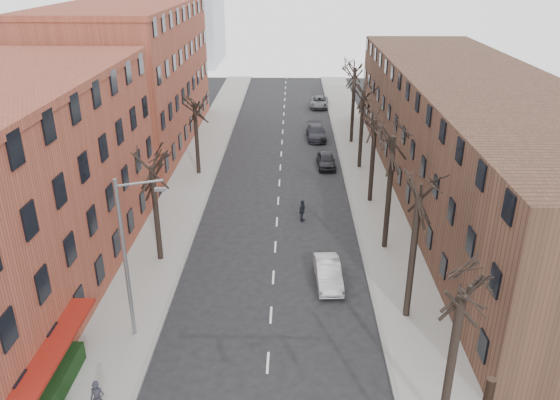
# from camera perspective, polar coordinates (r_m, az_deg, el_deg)

# --- Properties ---
(sidewalk_left) EXTENTS (4.00, 90.00, 0.15)m
(sidewalk_left) POSITION_cam_1_polar(r_m,az_deg,el_deg) (52.71, -8.73, 3.16)
(sidewalk_left) COLOR gray
(sidewalk_left) RESTS_ON ground
(sidewalk_right) EXTENTS (4.00, 90.00, 0.15)m
(sidewalk_right) POSITION_cam_1_polar(r_m,az_deg,el_deg) (52.37, 8.81, 3.01)
(sidewalk_right) COLOR gray
(sidewalk_right) RESTS_ON ground
(building_left_far) EXTENTS (12.00, 28.00, 14.00)m
(building_left_far) POSITION_cam_1_polar(r_m,az_deg,el_deg) (61.13, -15.31, 12.22)
(building_left_far) COLOR brown
(building_left_far) RESTS_ON ground
(building_right) EXTENTS (12.00, 50.00, 10.00)m
(building_right) POSITION_cam_1_polar(r_m,az_deg,el_deg) (47.96, 19.47, 6.19)
(building_right) COLOR #4E3124
(building_right) RESTS_ON ground
(awning_left) EXTENTS (1.20, 7.00, 0.15)m
(awning_left) POSITION_cam_1_polar(r_m,az_deg,el_deg) (28.84, -21.47, -17.86)
(awning_left) COLOR maroon
(awning_left) RESTS_ON ground
(hedge) EXTENTS (0.80, 6.00, 1.00)m
(hedge) POSITION_cam_1_polar(r_m,az_deg,el_deg) (27.79, -22.66, -18.14)
(hedge) COLOR black
(hedge) RESTS_ON sidewalk_left
(tree_right_b) EXTENTS (5.20, 5.20, 10.80)m
(tree_right_b) POSITION_cam_1_polar(r_m,az_deg,el_deg) (32.17, 13.00, -11.81)
(tree_right_b) COLOR black
(tree_right_b) RESTS_ON ground
(tree_right_c) EXTENTS (5.20, 5.20, 11.60)m
(tree_right_c) POSITION_cam_1_polar(r_m,az_deg,el_deg) (38.83, 10.82, -4.96)
(tree_right_c) COLOR black
(tree_right_c) RESTS_ON ground
(tree_right_d) EXTENTS (5.20, 5.20, 10.00)m
(tree_right_d) POSITION_cam_1_polar(r_m,az_deg,el_deg) (45.93, 9.33, -0.17)
(tree_right_d) COLOR black
(tree_right_d) RESTS_ON ground
(tree_right_e) EXTENTS (5.20, 5.20, 10.80)m
(tree_right_e) POSITION_cam_1_polar(r_m,az_deg,el_deg) (53.28, 8.25, 3.33)
(tree_right_e) COLOR black
(tree_right_e) RESTS_ON ground
(tree_right_f) EXTENTS (5.20, 5.20, 11.60)m
(tree_right_f) POSITION_cam_1_polar(r_m,az_deg,el_deg) (60.79, 7.43, 5.97)
(tree_right_f) COLOR black
(tree_right_f) RESTS_ON ground
(tree_left_a) EXTENTS (5.20, 5.20, 9.50)m
(tree_left_a) POSITION_cam_1_polar(r_m,az_deg,el_deg) (37.57, -12.33, -6.15)
(tree_left_a) COLOR black
(tree_left_a) RESTS_ON ground
(tree_left_b) EXTENTS (5.20, 5.20, 9.50)m
(tree_left_b) POSITION_cam_1_polar(r_m,az_deg,el_deg) (51.75, -8.47, 2.69)
(tree_left_b) COLOR black
(tree_left_b) RESTS_ON ground
(streetlight) EXTENTS (2.45, 0.22, 9.03)m
(streetlight) POSITION_cam_1_polar(r_m,az_deg,el_deg) (28.30, -15.62, -5.41)
(streetlight) COLOR slate
(streetlight) RESTS_ON ground
(silver_sedan) EXTENTS (1.72, 4.33, 1.40)m
(silver_sedan) POSITION_cam_1_polar(r_m,az_deg,el_deg) (34.06, 5.06, -7.62)
(silver_sedan) COLOR #A9ABB0
(silver_sedan) RESTS_ON ground
(parked_car_near) EXTENTS (1.84, 4.20, 1.41)m
(parked_car_near) POSITION_cam_1_polar(r_m,az_deg,el_deg) (52.99, 4.83, 4.19)
(parked_car_near) COLOR black
(parked_car_near) RESTS_ON ground
(parked_car_mid) EXTENTS (2.22, 5.10, 1.46)m
(parked_car_mid) POSITION_cam_1_polar(r_m,az_deg,el_deg) (61.53, 3.80, 7.04)
(parked_car_mid) COLOR #212229
(parked_car_mid) RESTS_ON ground
(parked_car_far) EXTENTS (2.72, 5.18, 1.39)m
(parked_car_far) POSITION_cam_1_polar(r_m,az_deg,el_deg) (75.55, 4.12, 10.17)
(parked_car_far) COLOR #55585C
(parked_car_far) RESTS_ON ground
(pedestrian_a) EXTENTS (0.65, 0.44, 1.75)m
(pedestrian_a) POSITION_cam_1_polar(r_m,az_deg,el_deg) (26.30, -18.51, -19.08)
(pedestrian_a) COLOR black
(pedestrian_a) RESTS_ON sidewalk_left
(pedestrian_crossing) EXTENTS (0.80, 1.10, 1.73)m
(pedestrian_crossing) POSITION_cam_1_polar(r_m,az_deg,el_deg) (41.69, 2.33, -1.11)
(pedestrian_crossing) COLOR black
(pedestrian_crossing) RESTS_ON ground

